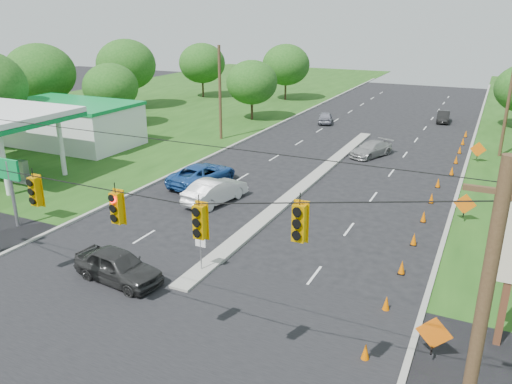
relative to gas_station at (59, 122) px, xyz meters
The scene contains 38 objects.
ground 31.23m from the gas_station, 40.57° to the right, with size 160.00×160.00×0.00m, color black.
grass_left 6.87m from the gas_station, behind, with size 40.00×160.00×0.06m, color #1E4714.
cross_street 31.23m from the gas_station, 40.57° to the right, with size 160.00×14.00×0.02m, color black.
curb_left 16.89m from the gas_station, 35.78° to the left, with size 0.25×110.00×0.16m, color gray.
curb_right 35.22m from the gas_station, 16.13° to the left, with size 0.25×110.00×0.16m, color gray.
median 23.79m from the gas_station, ahead, with size 1.00×34.00×0.18m, color gray.
median_sign 27.62m from the gas_station, 31.07° to the right, with size 0.55×0.06×2.05m.
signal_span 31.83m from the gas_station, 42.00° to the right, with size 25.60×0.32×9.00m.
utility_pole_far_left 14.93m from the gas_station, 41.21° to the left, with size 0.28×0.28×9.00m, color #422D1C.
utility_pole_far_right 39.08m from the gas_station, 22.21° to the left, with size 0.28×0.28×9.00m, color #422D1C.
gas_station is the anchor object (origin of this frame).
cone_0 36.70m from the gas_station, 28.08° to the right, with size 0.32×0.32×0.70m, color #E26200.
cone_1 35.19m from the gas_station, 23.04° to the right, with size 0.32×0.32×0.70m, color #E26200.
cone_2 33.98m from the gas_station, 17.58° to the right, with size 0.32×0.32×0.70m, color #E26200.
cone_3 33.09m from the gas_station, 11.78° to the right, with size 0.32×0.32×0.70m, color #E26200.
cone_4 32.56m from the gas_station, ahead, with size 0.32×0.32×0.70m, color #E26200.
cone_5 32.40m from the gas_station, ahead, with size 0.32×0.32×0.70m, color #E26200.
cone_6 32.62m from the gas_station, ahead, with size 0.32×0.32×0.70m, color #E26200.
cone_7 33.79m from the gas_station, 12.43° to the left, with size 0.32×0.32×0.70m, color #E26200.
cone_8 34.71m from the gas_station, 18.09° to the left, with size 0.32×0.32×0.70m, color #E26200.
cone_9 35.94m from the gas_station, 23.42° to the left, with size 0.32×0.32×0.70m, color #E26200.
cone_10 37.47m from the gas_station, 28.34° to the left, with size 0.32×0.32×0.70m, color #E26200.
cone_11 39.25m from the gas_station, 32.85° to the left, with size 0.32×0.32×0.70m, color #E26200.
work_sign_0 38.11m from the gas_station, 25.25° to the right, with size 1.27×0.58×1.37m.
work_sign_1 34.54m from the gas_station, ahead, with size 1.27×0.58×1.37m.
work_sign_2 36.42m from the gas_station, 18.85° to the left, with size 1.27×0.58×1.37m.
tree_2 10.19m from the gas_station, 103.60° to the left, with size 5.88×5.88×6.86m.
tree_3 21.66m from the gas_station, 112.93° to the left, with size 7.56×7.56×8.82m.
tree_4 32.14m from the gas_station, 97.82° to the left, with size 6.72×6.72×7.84m.
tree_5 22.05m from the gas_station, 63.99° to the left, with size 5.88×5.88×6.86m.
tree_6 35.67m from the gas_station, 77.60° to the left, with size 6.72×6.72×7.84m.
tree_14 13.29m from the gas_station, 143.18° to the left, with size 7.56×7.56×8.82m.
black_sedan 26.56m from the gas_station, 38.85° to the right, with size 1.82×4.51×1.54m, color #272727.
white_sedan 20.42m from the gas_station, 16.44° to the right, with size 1.72×4.92×1.62m, color silver.
blue_pickup 17.23m from the gas_station, 10.29° to the right, with size 2.63×5.70×1.58m, color #1D4991.
silver_car_far 27.92m from the gas_station, 20.87° to the left, with size 1.82×4.48×1.30m, color gray.
silver_car_oncoming 28.25m from the gas_station, 50.40° to the left, with size 1.54×3.84×1.31m, color gray.
dark_car_receding 41.09m from the gas_station, 43.05° to the left, with size 1.34×3.85×1.27m, color black.
Camera 1 is at (11.59, -12.03, 11.68)m, focal length 35.00 mm.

